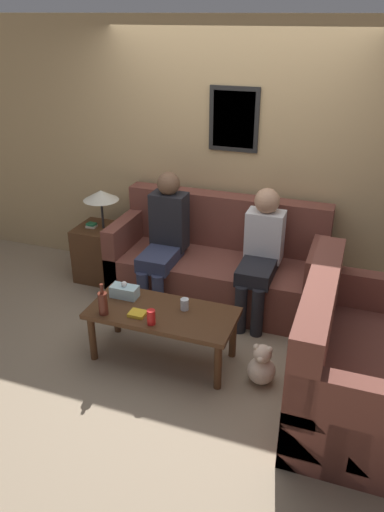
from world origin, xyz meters
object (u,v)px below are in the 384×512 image
at_px(wine_bottle, 103,303).
at_px(person_right, 261,250).
at_px(coffee_table, 162,318).
at_px(couch_main, 218,266).
at_px(person_left, 164,236).
at_px(teddy_bear, 262,366).
at_px(drinking_glass, 185,304).
at_px(couch_side, 350,366).

distance_m(wine_bottle, person_right, 1.52).
distance_m(coffee_table, wine_bottle, 0.49).
height_order(couch_main, coffee_table, couch_main).
distance_m(person_left, person_right, 0.93).
height_order(couch_main, teddy_bear, couch_main).
relative_size(couch_main, wine_bottle, 7.58).
distance_m(drinking_glass, person_left, 0.97).
relative_size(drinking_glass, teddy_bear, 0.27).
relative_size(coffee_table, drinking_glass, 12.61).
height_order(couch_side, coffee_table, couch_side).
bearing_deg(person_right, person_left, -176.57).
height_order(couch_main, wine_bottle, couch_main).
height_order(person_left, teddy_bear, person_left).
xyz_separation_m(couch_side, teddy_bear, (-0.63, 0.03, -0.20)).
bearing_deg(person_right, teddy_bear, -75.33).
bearing_deg(couch_main, coffee_table, -96.88).
height_order(couch_main, person_left, person_left).
relative_size(couch_side, person_left, 1.17).
xyz_separation_m(couch_main, person_left, (-0.48, -0.22, 0.35)).
distance_m(couch_main, drinking_glass, 1.03).
bearing_deg(teddy_bear, wine_bottle, -172.83).
bearing_deg(coffee_table, person_right, 58.36).
distance_m(wine_bottle, drinking_glass, 0.65).
height_order(wine_bottle, teddy_bear, wine_bottle).
xyz_separation_m(couch_main, couch_side, (1.34, -1.17, 0.00)).
height_order(wine_bottle, person_left, person_left).
bearing_deg(couch_side, drinking_glass, 83.39).
bearing_deg(coffee_table, couch_main, 83.12).
xyz_separation_m(coffee_table, person_right, (0.58, 0.94, 0.28)).
distance_m(couch_side, person_right, 1.38).
height_order(coffee_table, wine_bottle, wine_bottle).
xyz_separation_m(person_left, person_right, (0.92, 0.06, -0.03)).
bearing_deg(person_left, couch_side, -27.75).
distance_m(drinking_glass, person_right, 0.97).
distance_m(couch_main, wine_bottle, 1.43).
distance_m(wine_bottle, person_left, 1.09).
relative_size(couch_side, coffee_table, 1.25).
bearing_deg(drinking_glass, person_left, 122.04).
distance_m(couch_main, teddy_bear, 1.35).
height_order(coffee_table, drinking_glass, drinking_glass).
bearing_deg(drinking_glass, coffee_table, -151.42).
bearing_deg(couch_side, person_right, 41.37).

